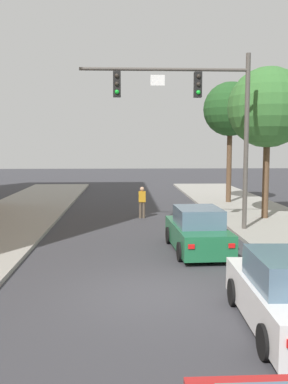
{
  "coord_description": "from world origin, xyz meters",
  "views": [
    {
      "loc": [
        -0.65,
        -10.66,
        3.78
      ],
      "look_at": [
        0.1,
        5.77,
        2.0
      ],
      "focal_mm": 40.35,
      "sensor_mm": 36.0,
      "label": 1
    }
  ],
  "objects_px": {
    "street_tree_third": "(230,110)",
    "pedestrian_crossing_road": "(142,201)",
    "street_tree_second": "(268,108)",
    "traffic_signal_mast": "(199,108)",
    "car_lead_green": "(197,231)",
    "car_following_white": "(288,295)"
  },
  "relations": [
    {
      "from": "car_lead_green",
      "to": "pedestrian_crossing_road",
      "type": "xyz_separation_m",
      "value": [
        -1.68,
        7.2,
        0.19
      ]
    },
    {
      "from": "pedestrian_crossing_road",
      "to": "street_tree_second",
      "type": "height_order",
      "value": "street_tree_second"
    },
    {
      "from": "pedestrian_crossing_road",
      "to": "street_tree_third",
      "type": "bearing_deg",
      "value": 41.46
    },
    {
      "from": "traffic_signal_mast",
      "to": "street_tree_second",
      "type": "distance_m",
      "value": 4.74
    },
    {
      "from": "car_following_white",
      "to": "street_tree_second",
      "type": "height_order",
      "value": "street_tree_second"
    },
    {
      "from": "street_tree_third",
      "to": "pedestrian_crossing_road",
      "type": "bearing_deg",
      "value": -138.54
    },
    {
      "from": "traffic_signal_mast",
      "to": "car_lead_green",
      "type": "height_order",
      "value": "traffic_signal_mast"
    },
    {
      "from": "pedestrian_crossing_road",
      "to": "street_tree_third",
      "type": "height_order",
      "value": "street_tree_third"
    },
    {
      "from": "traffic_signal_mast",
      "to": "street_tree_third",
      "type": "height_order",
      "value": "street_tree_third"
    },
    {
      "from": "traffic_signal_mast",
      "to": "car_following_white",
      "type": "relative_size",
      "value": 1.75
    },
    {
      "from": "street_tree_third",
      "to": "street_tree_second",
      "type": "bearing_deg",
      "value": -86.84
    },
    {
      "from": "car_following_white",
      "to": "street_tree_second",
      "type": "xyz_separation_m",
      "value": [
        3.7,
        12.74,
        4.89
      ]
    },
    {
      "from": "pedestrian_crossing_road",
      "to": "street_tree_third",
      "type": "xyz_separation_m",
      "value": [
        5.8,
        5.12,
        5.12
      ]
    },
    {
      "from": "car_lead_green",
      "to": "street_tree_second",
      "type": "distance_m",
      "value": 9.01
    },
    {
      "from": "pedestrian_crossing_road",
      "to": "street_tree_third",
      "type": "relative_size",
      "value": 0.22
    },
    {
      "from": "car_lead_green",
      "to": "street_tree_second",
      "type": "xyz_separation_m",
      "value": [
        4.46,
        6.12,
        4.89
      ]
    },
    {
      "from": "street_tree_third",
      "to": "traffic_signal_mast",
      "type": "bearing_deg",
      "value": -111.52
    },
    {
      "from": "traffic_signal_mast",
      "to": "street_tree_second",
      "type": "xyz_separation_m",
      "value": [
        3.87,
        2.73,
        0.24
      ]
    },
    {
      "from": "traffic_signal_mast",
      "to": "car_following_white",
      "type": "distance_m",
      "value": 11.04
    },
    {
      "from": "pedestrian_crossing_road",
      "to": "traffic_signal_mast",
      "type": "bearing_deg",
      "value": -59.2
    },
    {
      "from": "street_tree_second",
      "to": "street_tree_third",
      "type": "distance_m",
      "value": 6.23
    },
    {
      "from": "traffic_signal_mast",
      "to": "pedestrian_crossing_road",
      "type": "relative_size",
      "value": 4.57
    }
  ]
}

